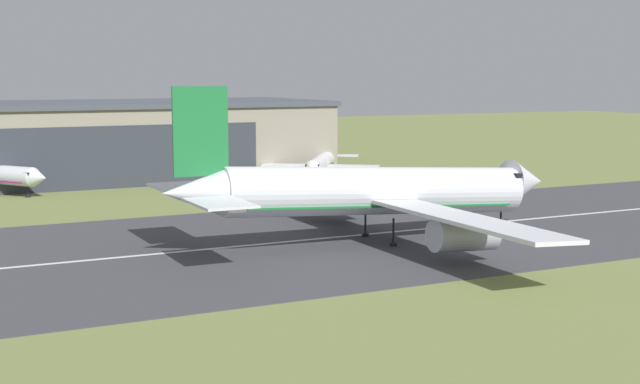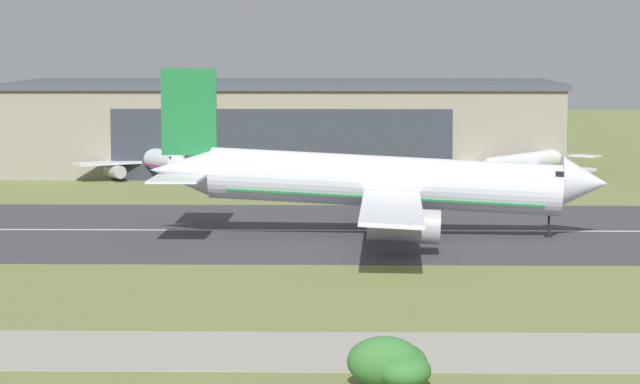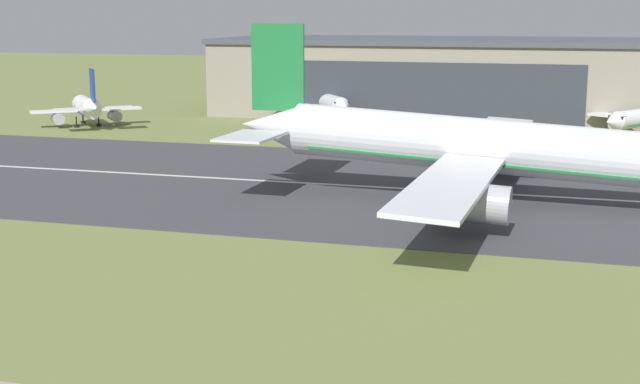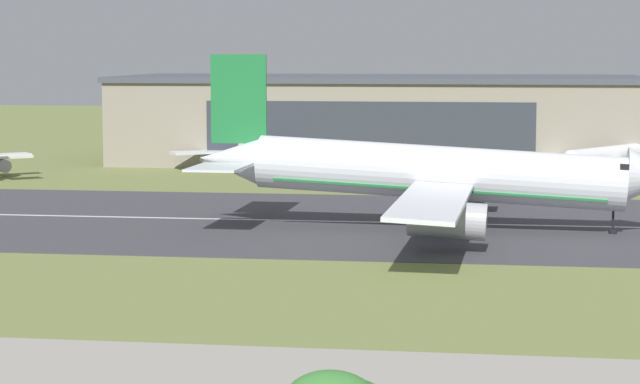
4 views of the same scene
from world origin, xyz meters
TOP-DOWN VIEW (x-y plane):
  - ground_plane at (0.00, 48.69)m, footprint 635.22×635.22m
  - runway_strip at (0.00, 97.39)m, footprint 395.22×48.96m
  - runway_centreline at (0.00, 97.39)m, footprint 355.69×0.70m
  - hangar_building at (11.55, 170.87)m, footprint 83.89×34.58m
  - airplane_landing at (24.94, 93.05)m, footprint 48.39×60.27m
  - airplane_parked_west at (46.53, 148.29)m, footprint 21.51×24.31m
  - airplane_parked_centre at (-8.64, 156.83)m, footprint 22.74×24.94m

SIDE VIEW (x-z plane):
  - ground_plane at x=0.00m, z-range 0.00..0.00m
  - runway_strip at x=0.00m, z-range 0.00..0.06m
  - runway_centreline at x=0.00m, z-range 0.06..0.07m
  - airplane_parked_centre at x=-8.64m, z-range -1.87..8.01m
  - airplane_parked_west at x=46.53m, z-range -1.54..7.74m
  - airplane_landing at x=24.94m, z-range -3.19..14.44m
  - hangar_building at x=11.55m, z-range 0.01..13.98m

